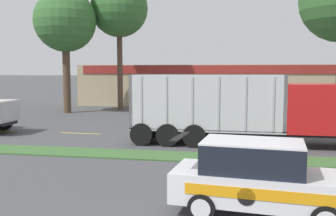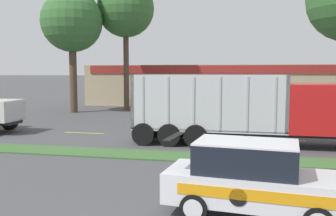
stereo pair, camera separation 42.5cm
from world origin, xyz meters
TOP-DOWN VIEW (x-y plane):
  - grass_verge at (0.00, 9.67)m, footprint 120.00×1.67m
  - centre_line_2 at (-11.10, 14.51)m, footprint 2.40×0.14m
  - centre_line_3 at (-5.70, 14.51)m, footprint 2.40×0.14m
  - centre_line_4 at (-0.30, 14.51)m, footprint 2.40×0.14m
  - centre_line_5 at (5.10, 14.51)m, footprint 2.40×0.14m
  - dump_truck_lead at (5.22, 12.89)m, footprint 12.49×2.60m
  - rally_car at (3.55, 3.93)m, footprint 4.52×2.17m
  - store_building_backdrop at (0.84, 36.53)m, footprint 27.55×12.10m
  - tree_behind_left at (-7.36, 27.26)m, footprint 5.08×5.08m
  - tree_behind_centre at (-11.14, 24.37)m, footprint 5.15×5.15m

SIDE VIEW (x-z plane):
  - centre_line_2 at x=-11.10m, z-range 0.00..0.01m
  - centre_line_3 at x=-5.70m, z-range 0.00..0.01m
  - centre_line_4 at x=-0.30m, z-range 0.00..0.01m
  - centre_line_5 at x=5.10m, z-range 0.00..0.01m
  - grass_verge at x=0.00m, z-range 0.00..0.06m
  - rally_car at x=3.55m, z-range -0.01..1.85m
  - dump_truck_lead at x=5.22m, z-range -0.10..3.24m
  - store_building_backdrop at x=0.84m, z-range 0.00..4.14m
  - tree_behind_centre at x=-11.14m, z-range 2.37..13.93m
  - tree_behind_left at x=-7.36m, z-range 3.09..15.97m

